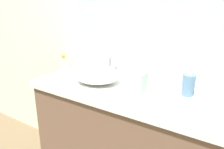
# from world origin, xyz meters

# --- Properties ---
(bathroom_wall_rear) EXTENTS (6.00, 0.06, 2.60)m
(bathroom_wall_rear) POSITION_xyz_m (0.00, 0.73, 1.30)
(bathroom_wall_rear) COLOR silver
(bathroom_wall_rear) RESTS_ON ground
(vanity_counter) EXTENTS (1.33, 0.50, 0.88)m
(vanity_counter) POSITION_xyz_m (0.04, 0.44, 0.44)
(vanity_counter) COLOR brown
(vanity_counter) RESTS_ON ground
(wall_mirror_panel) EXTENTS (1.22, 0.01, 0.93)m
(wall_mirror_panel) POSITION_xyz_m (0.04, 0.69, 1.34)
(wall_mirror_panel) COLOR #B2BCC6
(wall_mirror_panel) RESTS_ON vanity_counter
(sink_basin) EXTENTS (0.32, 0.28, 0.11)m
(sink_basin) POSITION_xyz_m (-0.22, 0.43, 0.93)
(sink_basin) COLOR silver
(sink_basin) RESTS_ON vanity_counter
(faucet) EXTENTS (0.03, 0.14, 0.18)m
(faucet) POSITION_xyz_m (-0.22, 0.58, 0.99)
(faucet) COLOR silver
(faucet) RESTS_ON vanity_counter
(soap_dispenser) EXTENTS (0.05, 0.05, 0.17)m
(soap_dispenser) POSITION_xyz_m (-0.49, 0.40, 0.95)
(soap_dispenser) COLOR white
(soap_dispenser) RESTS_ON vanity_counter
(lotion_bottle) EXTENTS (0.07, 0.07, 0.15)m
(lotion_bottle) POSITION_xyz_m (0.36, 0.54, 0.94)
(lotion_bottle) COLOR slate
(lotion_bottle) RESTS_ON vanity_counter
(tissue_box) EXTENTS (0.13, 0.13, 0.16)m
(tissue_box) POSITION_xyz_m (0.08, 0.42, 0.95)
(tissue_box) COLOR #B5CBBF
(tissue_box) RESTS_ON vanity_counter
(candle_jar) EXTENTS (0.05, 0.05, 0.05)m
(candle_jar) POSITION_xyz_m (0.22, 0.47, 0.90)
(candle_jar) COLOR silver
(candle_jar) RESTS_ON vanity_counter
(folded_hand_towel) EXTENTS (0.21, 0.16, 0.05)m
(folded_hand_towel) POSITION_xyz_m (0.54, 0.44, 0.90)
(folded_hand_towel) COLOR silver
(folded_hand_towel) RESTS_ON vanity_counter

